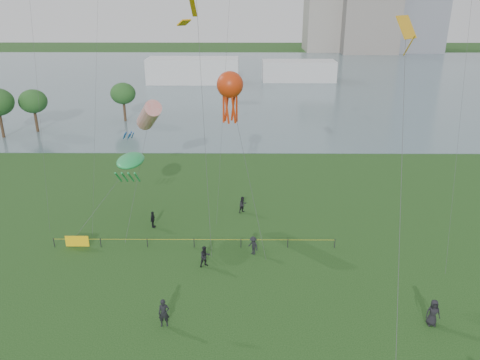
{
  "coord_description": "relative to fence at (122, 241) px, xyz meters",
  "views": [
    {
      "loc": [
        0.22,
        -20.54,
        20.11
      ],
      "look_at": [
        0.0,
        10.0,
        8.0
      ],
      "focal_mm": 35.0,
      "sensor_mm": 36.0,
      "label": 1
    }
  ],
  "objects": [
    {
      "name": "fence",
      "position": [
        0.0,
        0.0,
        0.0
      ],
      "size": [
        24.07,
        0.07,
        1.05
      ],
      "color": "black",
      "rests_on": "ground_plane"
    },
    {
      "name": "trees",
      "position": [
        -24.5,
        33.53,
        4.66
      ],
      "size": [
        28.41,
        20.86,
        7.67
      ],
      "color": "#3A291A",
      "rests_on": "ground_plane"
    },
    {
      "name": "kite_octopus",
      "position": [
        9.28,
        0.29,
        13.17
      ],
      "size": [
        3.92,
        3.34,
        14.84
      ],
      "rotation": [
        0.0,
        0.0,
        -0.15
      ],
      "color": "#3F3F42"
    },
    {
      "name": "building_low",
      "position": [
        42.07,
        153.49,
        13.45
      ],
      "size": [
        16.0,
        18.0,
        28.0
      ],
      "primitive_type": "cube",
      "color": "gray",
      "rests_on": "ground_plane"
    },
    {
      "name": "spectator_c",
      "position": [
        1.94,
        3.68,
        0.25
      ],
      "size": [
        0.54,
        0.99,
        1.6
      ],
      "primitive_type": "imported",
      "rotation": [
        0.0,
        0.0,
        1.4
      ],
      "color": "black",
      "rests_on": "ground_plane"
    },
    {
      "name": "kite_windsock",
      "position": [
        1.4,
        7.93,
        9.01
      ],
      "size": [
        4.14,
        9.67,
        11.4
      ],
      "rotation": [
        0.0,
        0.0,
        -0.37
      ],
      "color": "#3F3F42"
    },
    {
      "name": "pavilion_right",
      "position": [
        24.07,
        83.49,
        1.95
      ],
      "size": [
        18.0,
        7.0,
        5.0
      ],
      "primitive_type": "cube",
      "color": "silver",
      "rests_on": "ground_plane"
    },
    {
      "name": "kite_creature",
      "position": [
        0.14,
        4.63,
        5.66
      ],
      "size": [
        6.07,
        6.34,
        6.66
      ],
      "rotation": [
        0.0,
        0.0,
        -0.07
      ],
      "color": "#3F3F42"
    },
    {
      "name": "lake",
      "position": [
        10.07,
        85.49,
        -0.53
      ],
      "size": [
        400.0,
        120.0,
        0.08
      ],
      "primitive_type": "cube",
      "color": "slate",
      "rests_on": "ground_plane"
    },
    {
      "name": "kite_delta",
      "position": [
        20.04,
        -5.99,
        16.78
      ],
      "size": [
        3.59,
        14.82,
        18.97
      ],
      "rotation": [
        0.0,
        0.0,
        0.16
      ],
      "color": "#3F3F42"
    },
    {
      "name": "spectator_f",
      "position": [
        5.19,
        -10.19,
        0.42
      ],
      "size": [
        0.77,
        0.57,
        1.96
      ],
      "primitive_type": "imported",
      "rotation": [
        0.0,
        0.0,
        0.15
      ],
      "color": "black",
      "rests_on": "ground_plane"
    },
    {
      "name": "spectator_d",
      "position": [
        22.65,
        -9.97,
        0.38
      ],
      "size": [
        0.94,
        0.64,
        1.87
      ],
      "primitive_type": "imported",
      "rotation": [
        0.0,
        0.0,
        -0.05
      ],
      "color": "black",
      "rests_on": "ground_plane"
    },
    {
      "name": "spectator_b",
      "position": [
        11.14,
        -1.08,
        0.25
      ],
      "size": [
        1.14,
        1.17,
        1.61
      ],
      "primitive_type": "imported",
      "rotation": [
        0.0,
        0.0,
        -0.83
      ],
      "color": "black",
      "rests_on": "ground_plane"
    },
    {
      "name": "spectator_a",
      "position": [
        7.29,
        -2.98,
        0.32
      ],
      "size": [
        1.07,
        0.99,
        1.76
      ],
      "primitive_type": "imported",
      "rotation": [
        0.0,
        0.0,
        0.48
      ],
      "color": "black",
      "rests_on": "ground_plane"
    },
    {
      "name": "spectator_g",
      "position": [
        10.27,
        6.95,
        0.28
      ],
      "size": [
        1.03,
        1.0,
        1.67
      ],
      "primitive_type": "imported",
      "rotation": [
        0.0,
        0.0,
        0.68
      ],
      "color": "black",
      "rests_on": "ground_plane"
    },
    {
      "name": "pavilion_left",
      "position": [
        -1.93,
        80.49,
        2.45
      ],
      "size": [
        22.0,
        8.0,
        6.0
      ],
      "primitive_type": "cube",
      "color": "silver",
      "rests_on": "ground_plane"
    }
  ]
}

